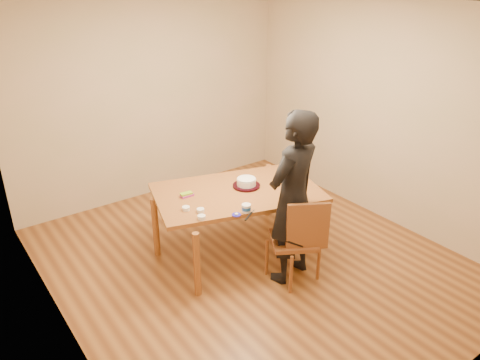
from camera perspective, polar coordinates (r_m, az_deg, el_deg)
room_shell at (r=4.95m, az=-0.80°, el=5.13°), size 4.00×4.50×2.70m
dining_table at (r=5.15m, az=-0.33°, el=-1.53°), size 2.02×1.53×0.04m
dining_chair at (r=4.85m, az=6.54°, el=-7.30°), size 0.61×0.61×0.04m
cake_plate at (r=5.23m, az=0.79°, el=-0.70°), size 0.31×0.31×0.02m
cake at (r=5.21m, az=0.79°, el=-0.25°), size 0.21×0.21×0.07m
frosting_dome at (r=5.19m, az=0.79°, el=0.23°), size 0.21×0.21×0.03m
frosting_tub at (r=4.69m, az=0.78°, el=-3.45°), size 0.09×0.09×0.08m
frosting_lid at (r=4.65m, az=-0.44°, el=-4.26°), size 0.09×0.09×0.01m
frosting_dollop at (r=4.64m, az=-0.44°, el=-4.12°), size 0.04×0.04×0.02m
ramekin_green at (r=4.59m, az=-4.71°, el=-4.54°), size 0.08×0.08×0.04m
ramekin_yellow at (r=4.77m, az=-6.60°, el=-3.46°), size 0.08×0.08×0.04m
ramekin_multi at (r=4.72m, az=-4.84°, el=-3.71°), size 0.08×0.08×0.04m
candy_box_pink at (r=5.05m, az=-6.48°, el=-1.88°), size 0.14×0.07×0.02m
candy_box_green at (r=5.04m, az=-6.56°, el=-1.66°), size 0.13×0.07×0.02m
spatula at (r=4.62m, az=1.05°, el=-4.45°), size 0.16×0.11×0.01m
person at (r=4.66m, az=6.44°, el=-2.25°), size 0.74×0.57×1.82m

